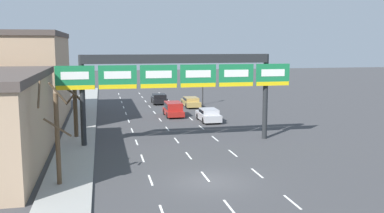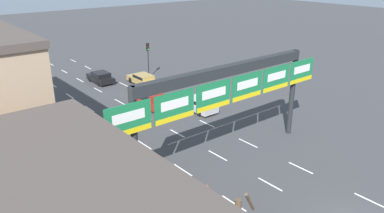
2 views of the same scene
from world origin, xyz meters
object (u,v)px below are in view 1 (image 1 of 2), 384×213
car_gold (191,102)px  tree_bare_closest (75,109)px  car_black (159,98)px  sign_gantry (178,72)px  traffic_light_near_gantry (203,81)px  tree_bare_second (56,133)px  car_silver (208,115)px  suv_red (173,108)px

car_gold → tree_bare_closest: 20.90m
car_black → sign_gantry: bearing=-93.8°
sign_gantry → car_gold: size_ratio=4.16×
sign_gantry → car_gold: bearing=75.3°
car_gold → traffic_light_near_gantry: 3.61m
sign_gantry → tree_bare_second: size_ratio=3.23×
tree_bare_closest → tree_bare_second: 12.69m
car_silver → tree_bare_second: size_ratio=0.75×
car_black → traffic_light_near_gantry: (5.52, -2.08, 2.46)m
traffic_light_near_gantry → sign_gantry: bearing=-108.5°
car_black → traffic_light_near_gantry: bearing=-20.7°
car_silver → suv_red: suv_red is taller
sign_gantry → tree_bare_closest: 9.44m
car_black → tree_bare_second: size_ratio=0.70×
car_silver → tree_bare_second: 22.55m
car_gold → suv_red: suv_red is taller
suv_red → traffic_light_near_gantry: size_ratio=0.94×
car_silver → tree_bare_closest: tree_bare_closest is taller
car_silver → traffic_light_near_gantry: 12.74m
traffic_light_near_gantry → car_gold: bearing=-138.9°
car_silver → car_black: (-3.19, 14.37, -0.01)m
car_black → traffic_light_near_gantry: 6.39m
car_black → tree_bare_closest: size_ratio=0.92×
car_gold → traffic_light_near_gantry: (1.97, 1.72, 2.48)m
tree_bare_second → car_silver: bearing=53.9°
car_gold → tree_bare_second: tree_bare_second is taller
car_gold → car_black: (-3.55, 3.81, 0.03)m
car_black → traffic_light_near_gantry: traffic_light_near_gantry is taller
suv_red → tree_bare_second: bearing=-114.8°
tree_bare_second → suv_red: bearing=65.2°
suv_red → car_black: (-0.17, 10.49, -0.18)m
car_silver → sign_gantry: bearing=-118.1°
sign_gantry → car_black: (1.56, 23.27, -5.04)m
sign_gantry → traffic_light_near_gantry: size_ratio=4.22×
suv_red → tree_bare_closest: 13.72m
sign_gantry → tree_bare_closest: bearing=157.2°
car_gold → car_black: 5.20m
traffic_light_near_gantry → tree_bare_closest: size_ratio=1.01×
suv_red → tree_bare_second: 24.34m
suv_red → traffic_light_near_gantry: bearing=57.5°
traffic_light_near_gantry → suv_red: bearing=-122.5°
tree_bare_closest → tree_bare_second: tree_bare_second is taller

